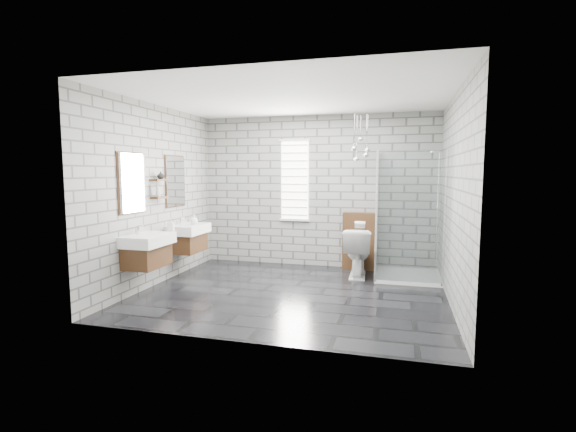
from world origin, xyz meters
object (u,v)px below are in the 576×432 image
at_px(vanity_right, 186,230).
at_px(shower_enclosure, 402,248).
at_px(cistern_panel, 360,241).
at_px(toilet, 357,252).
at_px(vanity_left, 145,241).

distance_m(vanity_right, shower_enclosure, 3.48).
relative_size(cistern_panel, toilet, 1.26).
height_order(cistern_panel, shower_enclosure, shower_enclosure).
distance_m(vanity_left, toilet, 3.29).
relative_size(vanity_right, shower_enclosure, 0.77).
height_order(vanity_right, shower_enclosure, shower_enclosure).
xyz_separation_m(vanity_left, toilet, (2.71, 1.84, -0.36)).
xyz_separation_m(vanity_left, shower_enclosure, (3.41, 1.81, -0.25)).
height_order(vanity_left, cistern_panel, vanity_left).
bearing_deg(toilet, vanity_right, 11.69).
bearing_deg(cistern_panel, toilet, -90.00).
distance_m(vanity_left, cistern_panel, 3.58).
bearing_deg(cistern_panel, shower_enclosure, -36.41).
relative_size(vanity_left, cistern_panel, 1.57).
xyz_separation_m(vanity_left, vanity_right, (0.00, 1.14, 0.00)).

